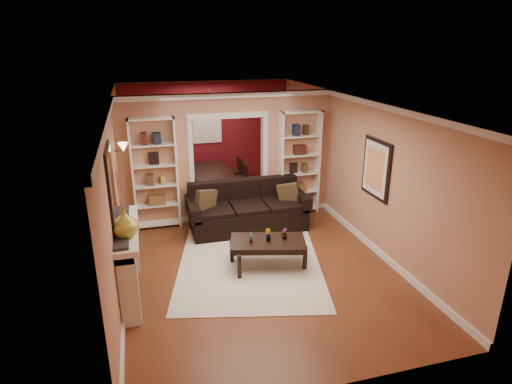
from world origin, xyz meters
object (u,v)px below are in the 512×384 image
object	(u,v)px
sofa	(248,207)
bookshelf_left	(155,174)
dining_table	(213,181)
fireplace	(130,262)
bookshelf_right	(299,163)
coffee_table	(268,253)

from	to	relation	value
sofa	bookshelf_left	size ratio (longest dim) A/B	1.06
sofa	dining_table	distance (m)	2.40
sofa	dining_table	world-z (taller)	sofa
bookshelf_left	dining_table	xyz separation A→B (m)	(1.47, 1.79, -0.84)
fireplace	bookshelf_right	bearing A→B (deg)	34.80
dining_table	coffee_table	bearing A→B (deg)	-176.47
bookshelf_right	fireplace	size ratio (longest dim) A/B	1.35
sofa	fireplace	size ratio (longest dim) A/B	1.44
fireplace	dining_table	size ratio (longest dim) A/B	0.98
coffee_table	bookshelf_right	distance (m)	2.75
bookshelf_left	bookshelf_right	size ratio (longest dim) A/B	1.00
sofa	coffee_table	bearing A→B (deg)	-92.25
coffee_table	bookshelf_left	world-z (taller)	bookshelf_left
fireplace	dining_table	bearing A→B (deg)	65.05
sofa	fireplace	bearing A→B (deg)	-139.94
bookshelf_right	dining_table	xyz separation A→B (m)	(-1.63, 1.79, -0.84)
bookshelf_left	sofa	bearing A→B (deg)	-18.06
bookshelf_right	dining_table	distance (m)	2.56
sofa	coffee_table	world-z (taller)	sofa
fireplace	dining_table	world-z (taller)	fireplace
coffee_table	fireplace	distance (m)	2.31
sofa	bookshelf_left	xyz separation A→B (m)	(-1.78, 0.58, 0.67)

